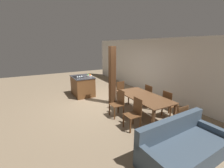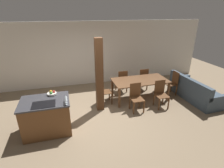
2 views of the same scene
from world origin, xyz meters
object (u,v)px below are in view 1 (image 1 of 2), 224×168
Objects in this scene: dining_table at (144,98)px; couch at (183,148)px; kitchen_island at (83,86)px; wine_glass_near at (78,77)px; dining_chair_near_right at (134,113)px; dining_chair_far_left at (150,96)px; dining_chair_far_right at (169,104)px; wine_glass_far at (82,76)px; dining_chair_near_left at (118,103)px; dining_chair_head_end at (122,92)px; fruit_bowl at (89,76)px; timber_post at (112,76)px; dining_chair_foot_end at (178,121)px; wine_glass_middle at (80,76)px.

dining_table is 2.11m from couch.
wine_glass_near is (0.54, -0.37, 0.60)m from kitchen_island.
couch is at bearing 5.68° from dining_chair_near_right.
dining_chair_far_right is at bearing -180.00° from dining_chair_far_left.
dining_chair_near_left is at bearing 14.42° from wine_glass_far.
dining_chair_far_left is 1.00× the size of dining_chair_head_end.
kitchen_island is 3.39m from dining_table.
timber_post reaches higher than fruit_bowl.
dining_chair_head_end is at bearing 49.18° from wine_glass_near.
dining_chair_head_end is at bearing 21.70° from dining_chair_far_right.
wine_glass_near is at bearing -166.37° from dining_chair_near_right.
dining_chair_foot_end is (4.39, 0.81, -0.50)m from fruit_bowl.
fruit_bowl is at bearing 30.87° from dining_chair_far_left.
dining_chair_near_right is 1.18m from dining_chair_foot_end.
dining_chair_foot_end is (4.03, 1.48, -0.59)m from wine_glass_near.
dining_chair_foot_end is (2.76, 0.00, 0.00)m from dining_chair_head_end.
dining_chair_foot_end is at bearing 141.89° from dining_chair_far_right.
wine_glass_near is 1.00× the size of wine_glass_far.
dining_chair_far_right is (3.65, 1.83, 0.01)m from kitchen_island.
kitchen_island is 0.62m from fruit_bowl.
kitchen_island is 7.79× the size of wine_glass_near.
dining_chair_head_end is at bearing -180.00° from dining_table.
wine_glass_near reaches higher than couch.
wine_glass_near is at bearing -161.14° from dining_chair_near_left.
dining_chair_near_left is at bearing 58.24° from dining_chair_far_right.
kitchen_island reaches higher than couch.
kitchen_island is at bearing -76.42° from dining_chair_foot_end.
wine_glass_far reaches higher than dining_table.
fruit_bowl is at bearing 90.80° from couch.
dining_table is 2.17× the size of dining_chair_far_left.
dining_table is 2.17× the size of dining_chair_foot_end.
couch is at bearing 5.85° from kitchen_island.
wine_glass_near is 3.86m from dining_chair_far_right.
timber_post is (-0.20, -0.34, 0.70)m from dining_chair_head_end.
wine_glass_far is 0.08× the size of dining_table.
wine_glass_near is 1.00× the size of wine_glass_middle.
dining_chair_near_left is at bearing 90.00° from dining_chair_far_left.
wine_glass_far is 3.21m from dining_chair_near_right.
dining_chair_near_right is 1.00× the size of dining_chair_foot_end.
wine_glass_middle is at bearing 137.33° from dining_chair_head_end.
kitchen_island reaches higher than dining_table.
dining_chair_near_right and dining_chair_far_left have the same top height.
fruit_bowl is 0.27× the size of dining_chair_far_left.
dining_chair_near_right is (3.47, 0.08, -0.50)m from fruit_bowl.
kitchen_island is at bearing 121.26° from dining_chair_head_end.
dining_chair_far_left is 1.00× the size of dining_chair_far_right.
wine_glass_near reaches higher than dining_table.
dining_chair_far_left is (2.21, 2.21, -0.59)m from wine_glass_near.
wine_glass_near reaches higher than dining_chair_far_left.
wine_glass_near is 0.08× the size of couch.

